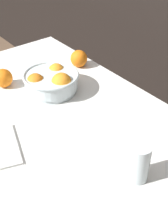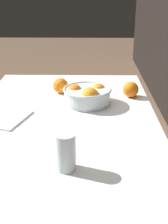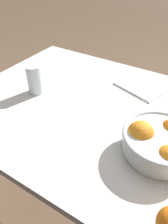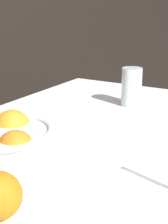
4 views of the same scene
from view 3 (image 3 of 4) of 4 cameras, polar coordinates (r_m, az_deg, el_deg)
The scene contains 5 objects.
ground_plane at distance 1.40m, azimuth 6.02°, elevation -24.46°, with size 12.00×12.00×0.00m, color brown.
dining_table at distance 0.89m, azimuth 8.74°, elevation -4.97°, with size 1.30×0.82×0.72m.
fruit_bowl at distance 0.70m, azimuth 19.00°, elevation -7.42°, with size 0.23×0.23×0.10m.
juice_glass at distance 0.95m, azimuth -12.67°, elevation 8.08°, with size 0.07×0.07×0.12m.
napkin at distance 1.02m, azimuth 14.48°, elevation 6.43°, with size 0.20×0.14×0.01m, color white.
Camera 3 is at (-0.22, 0.61, 1.25)m, focal length 35.00 mm.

